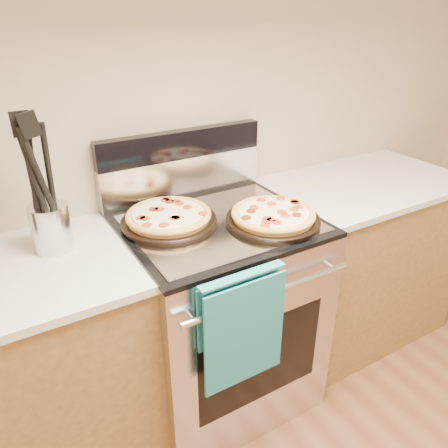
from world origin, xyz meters
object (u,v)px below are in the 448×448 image
range_body (218,314)px  pepperoni_pizza_front (273,216)px  utensil_crock (51,227)px  pepperoni_pizza_back (169,217)px

range_body → pepperoni_pizza_front: pepperoni_pizza_front is taller
range_body → utensil_crock: size_ratio=5.26×
pepperoni_pizza_back → pepperoni_pizza_front: size_ratio=1.01×
range_body → utensil_crock: utensil_crock is taller
pepperoni_pizza_front → utensil_crock: bearing=162.2°
pepperoni_pizza_back → pepperoni_pizza_front: 0.41m
range_body → pepperoni_pizza_back: size_ratio=2.41×
utensil_crock → range_body: bearing=-11.4°
pepperoni_pizza_back → utensil_crock: bearing=173.0°
pepperoni_pizza_front → utensil_crock: 0.83m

